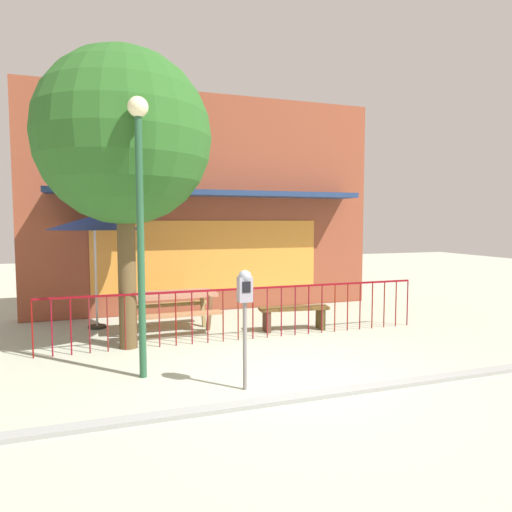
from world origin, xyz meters
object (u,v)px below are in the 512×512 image
Objects in this scene: street_tree at (124,139)px; patio_bench at (294,313)px; street_lamp at (140,196)px; patio_umbrella at (94,223)px; picnic_table_left at (169,301)px; parking_meter_near at (245,298)px.

patio_bench is at bearing 3.89° from street_tree.
patio_umbrella is at bearing 101.15° from street_lamp.
patio_umbrella is at bearing 150.43° from picnic_table_left.
street_lamp reaches higher than parking_meter_near.
street_tree reaches higher than street_lamp.
patio_umbrella is 0.60× the size of street_lamp.
parking_meter_near is 0.41× the size of street_lamp.
parking_meter_near is 0.31× the size of street_tree.
street_tree reaches higher than parking_meter_near.
street_lamp is at bearing -106.03° from picnic_table_left.
picnic_table_left is at bearing 163.44° from patio_bench.
patio_bench is 4.19m from street_lamp.
patio_bench is 4.55m from street_tree.
parking_meter_near reaches higher than picnic_table_left.
picnic_table_left is at bearing 98.23° from parking_meter_near.
patio_bench is (2.37, -0.71, -0.26)m from picnic_table_left.
patio_umbrella is at bearing 107.38° from street_tree.
parking_meter_near is at bearing -66.04° from patio_umbrella.
picnic_table_left is 3.24m from street_lamp.
parking_meter_near is 2.01m from street_lamp.
patio_bench is 0.91× the size of parking_meter_near.
picnic_table_left is 3.21m from street_tree.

